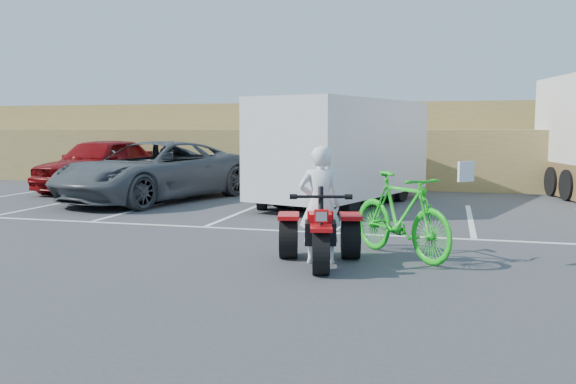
% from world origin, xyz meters
% --- Properties ---
extents(ground, '(100.00, 100.00, 0.00)m').
position_xyz_m(ground, '(0.00, 0.00, 0.00)').
color(ground, '#3A3A3D').
rests_on(ground, ground).
extents(parking_stripes, '(28.00, 5.16, 0.01)m').
position_xyz_m(parking_stripes, '(0.87, 4.07, 0.00)').
color(parking_stripes, white).
rests_on(parking_stripes, ground).
extents(grass_embankment, '(40.00, 8.50, 3.10)m').
position_xyz_m(grass_embankment, '(0.00, 15.48, 1.42)').
color(grass_embankment, olive).
rests_on(grass_embankment, ground).
extents(red_trike_atv, '(1.68, 2.00, 1.14)m').
position_xyz_m(red_trike_atv, '(0.37, -0.39, 0.00)').
color(red_trike_atv, '#BD0A0D').
rests_on(red_trike_atv, ground).
extents(rider, '(0.74, 0.57, 1.80)m').
position_xyz_m(rider, '(0.33, -0.24, 0.90)').
color(rider, white).
rests_on(rider, ground).
extents(green_dirt_bike, '(2.06, 2.06, 1.37)m').
position_xyz_m(green_dirt_bike, '(1.50, 0.49, 0.68)').
color(green_dirt_bike, '#14BF19').
rests_on(green_dirt_bike, ground).
extents(grey_pickup, '(4.45, 6.61, 1.68)m').
position_xyz_m(grey_pickup, '(-5.91, 6.36, 0.84)').
color(grey_pickup, '#45484C').
rests_on(grey_pickup, ground).
extents(red_car, '(2.32, 5.25, 1.76)m').
position_xyz_m(red_car, '(-8.96, 8.55, 0.88)').
color(red_car, maroon).
rests_on(red_car, ground).
extents(cargo_trailer, '(4.15, 6.45, 2.80)m').
position_xyz_m(cargo_trailer, '(-0.56, 6.93, 1.52)').
color(cargo_trailer, silver).
rests_on(cargo_trailer, ground).
extents(quad_atv_blue, '(1.41, 1.73, 1.02)m').
position_xyz_m(quad_atv_blue, '(-1.98, 5.89, 0.00)').
color(quad_atv_blue, navy).
rests_on(quad_atv_blue, ground).
extents(quad_atv_green, '(1.47, 1.68, 0.92)m').
position_xyz_m(quad_atv_green, '(0.03, 7.31, 0.00)').
color(quad_atv_green, '#16601A').
rests_on(quad_atv_green, ground).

